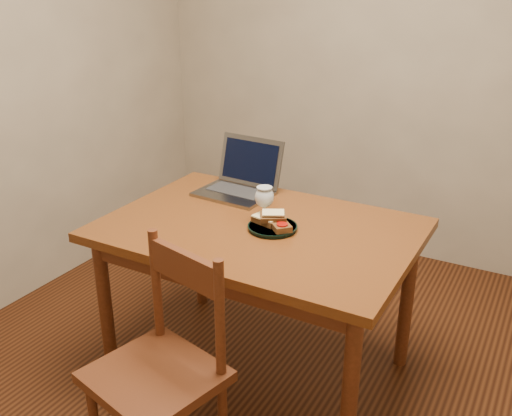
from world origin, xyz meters
The scene contains 10 objects.
floor centered at (0.00, 0.00, -0.01)m, with size 3.20×3.20×0.02m, color black.
back_wall centered at (0.00, 1.61, 1.30)m, with size 3.20×0.02×2.60m, color gray.
table centered at (-0.10, 0.06, 0.65)m, with size 1.30×0.90×0.74m.
chair centered at (-0.12, -0.61, 0.48)m, with size 0.50×0.48×0.45m.
plate centered at (-0.03, 0.06, 0.75)m, with size 0.21×0.21×0.02m, color black.
sandwich_cheese centered at (-0.06, 0.07, 0.78)m, with size 0.12×0.07×0.04m, color #381E0C, non-canonical shape.
sandwich_tomato centered at (0.01, 0.05, 0.78)m, with size 0.12×0.07×0.04m, color #381E0C, non-canonical shape.
sandwich_top centered at (-0.03, 0.06, 0.80)m, with size 0.11×0.06×0.03m, color #381E0C, non-canonical shape.
milk_glass centered at (-0.10, 0.11, 0.82)m, with size 0.08×0.08×0.16m, color white, non-canonical shape.
laptop centered at (-0.37, 0.39, 0.81)m, with size 0.36×0.34×0.25m.
Camera 1 is at (0.97, -1.87, 1.73)m, focal length 40.00 mm.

